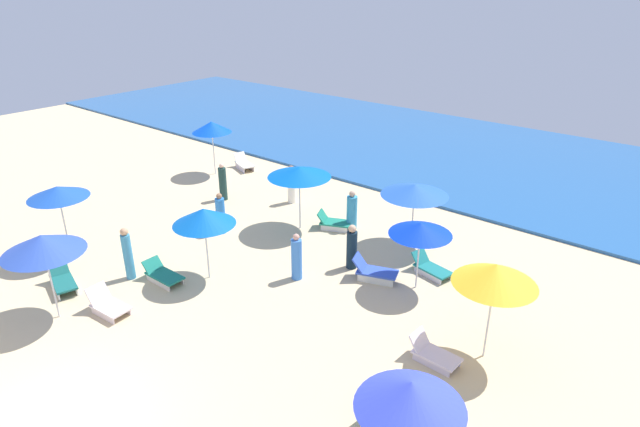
% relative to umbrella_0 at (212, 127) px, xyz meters
% --- Properties ---
extents(ground_plane, '(60.00, 60.00, 0.00)m').
position_rel_umbrella_0_xyz_m(ground_plane, '(9.61, -12.46, -2.30)').
color(ground_plane, beige).
extents(ocean, '(60.00, 14.48, 0.12)m').
position_rel_umbrella_0_xyz_m(ocean, '(9.61, 10.30, -2.24)').
color(ocean, '#255A9B').
rests_on(ocean, ground_plane).
extents(umbrella_0, '(1.84, 1.84, 2.56)m').
position_rel_umbrella_0_xyz_m(umbrella_0, '(0.00, 0.00, 0.00)').
color(umbrella_0, silver).
rests_on(umbrella_0, ground_plane).
extents(lounge_chair_0_0, '(1.48, 1.04, 0.70)m').
position_rel_umbrella_0_xyz_m(lounge_chair_0_0, '(0.54, 1.37, -2.03)').
color(lounge_chair_0_0, silver).
rests_on(lounge_chair_0_0, ground_plane).
extents(umbrella_1, '(1.92, 1.92, 2.37)m').
position_rel_umbrella_0_xyz_m(umbrella_1, '(7.34, -6.53, -0.19)').
color(umbrella_1, silver).
rests_on(umbrella_1, ground_plane).
extents(lounge_chair_1_0, '(1.38, 0.64, 0.60)m').
position_rel_umbrella_0_xyz_m(lounge_chair_1_0, '(6.40, -7.59, -2.07)').
color(lounge_chair_1_0, silver).
rests_on(lounge_chair_1_0, ground_plane).
extents(umbrella_2, '(1.93, 1.93, 2.54)m').
position_rel_umbrella_0_xyz_m(umbrella_2, '(2.58, -8.59, 0.04)').
color(umbrella_2, silver).
rests_on(umbrella_2, ground_plane).
extents(umbrella_3, '(1.89, 1.89, 2.72)m').
position_rel_umbrella_0_xyz_m(umbrella_3, '(16.19, -9.45, 0.15)').
color(umbrella_3, silver).
rests_on(umbrella_3, ground_plane).
extents(lounge_chair_3_1, '(1.28, 0.79, 0.68)m').
position_rel_umbrella_0_xyz_m(lounge_chair_3_1, '(15.14, -8.28, -2.02)').
color(lounge_chair_3_1, silver).
rests_on(lounge_chair_3_1, ground_plane).
extents(umbrella_4, '(2.01, 2.01, 2.63)m').
position_rel_umbrella_0_xyz_m(umbrella_4, '(15.65, -4.67, 0.06)').
color(umbrella_4, silver).
rests_on(umbrella_4, ground_plane).
extents(lounge_chair_4_0, '(1.27, 0.66, 0.65)m').
position_rel_umbrella_0_xyz_m(lounge_chair_4_0, '(14.76, -5.66, -2.07)').
color(lounge_chair_4_0, silver).
rests_on(lounge_chair_4_0, ground_plane).
extents(umbrella_5, '(2.33, 2.33, 2.43)m').
position_rel_umbrella_0_xyz_m(umbrella_5, '(7.16, -1.96, -0.06)').
color(umbrella_5, silver).
rests_on(umbrella_5, ground_plane).
extents(lounge_chair_5_0, '(1.38, 1.09, 0.65)m').
position_rel_umbrella_0_xyz_m(lounge_chair_5_0, '(8.15, -1.21, -2.05)').
color(lounge_chair_5_0, silver).
rests_on(lounge_chair_5_0, ground_plane).
extents(umbrella_6, '(1.88, 1.88, 2.17)m').
position_rel_umbrella_0_xyz_m(umbrella_6, '(12.70, -2.91, -0.31)').
color(umbrella_6, silver).
rests_on(umbrella_6, ground_plane).
extents(lounge_chair_6_0, '(1.51, 1.05, 0.75)m').
position_rel_umbrella_0_xyz_m(lounge_chair_6_0, '(11.43, -3.33, -2.01)').
color(lounge_chair_6_0, silver).
rests_on(lounge_chair_6_0, ground_plane).
extents(lounge_chair_6_1, '(1.43, 0.85, 0.63)m').
position_rel_umbrella_0_xyz_m(lounge_chair_6_1, '(12.64, -1.91, -2.07)').
color(lounge_chair_6_1, silver).
rests_on(lounge_chair_6_1, ground_plane).
extents(umbrella_7, '(2.14, 2.14, 2.55)m').
position_rel_umbrella_0_xyz_m(umbrella_7, '(5.75, -10.60, -0.01)').
color(umbrella_7, silver).
rests_on(umbrella_7, ground_plane).
extents(lounge_chair_7_0, '(1.56, 0.95, 0.73)m').
position_rel_umbrella_0_xyz_m(lounge_chair_7_0, '(4.40, -9.77, -2.02)').
color(lounge_chair_7_0, silver).
rests_on(lounge_chair_7_0, ground_plane).
extents(lounge_chair_7_1, '(1.27, 0.73, 0.73)m').
position_rel_umbrella_0_xyz_m(lounge_chair_7_1, '(6.66, -9.61, -2.04)').
color(lounge_chair_7_1, silver).
rests_on(lounge_chair_7_1, ground_plane).
extents(umbrella_9, '(2.32, 2.32, 2.29)m').
position_rel_umbrella_0_xyz_m(umbrella_9, '(11.12, -0.55, -0.20)').
color(umbrella_9, silver).
rests_on(umbrella_9, ground_plane).
extents(beachgoer_0, '(0.48, 0.48, 1.56)m').
position_rel_umbrella_0_xyz_m(beachgoer_0, '(5.17, -4.11, -1.57)').
color(beachgoer_0, '#2E7AD5').
rests_on(beachgoer_0, ground_plane).
extents(beachgoer_1, '(0.36, 0.36, 1.55)m').
position_rel_umbrella_0_xyz_m(beachgoer_1, '(9.52, -4.81, -1.58)').
color(beachgoer_1, '#3A78D5').
rests_on(beachgoer_1, ground_plane).
extents(beachgoer_2, '(0.45, 0.45, 1.62)m').
position_rel_umbrella_0_xyz_m(beachgoer_2, '(5.24, -0.30, -1.53)').
color(beachgoer_2, white).
rests_on(beachgoer_2, ground_plane).
extents(beachgoer_3, '(0.49, 0.49, 1.53)m').
position_rel_umbrella_0_xyz_m(beachgoer_3, '(10.44, -3.17, -1.58)').
color(beachgoer_3, '#122434').
rests_on(beachgoer_3, ground_plane).
extents(beachgoer_4, '(0.39, 0.39, 1.74)m').
position_rel_umbrella_0_xyz_m(beachgoer_4, '(5.45, -8.11, -1.45)').
color(beachgoer_4, '#3E90BC').
rests_on(beachgoer_4, ground_plane).
extents(beachgoer_5, '(0.56, 0.56, 1.52)m').
position_rel_umbrella_0_xyz_m(beachgoer_5, '(8.69, -0.77, -1.60)').
color(beachgoer_5, teal).
rests_on(beachgoer_5, ground_plane).
extents(beachgoer_6, '(0.39, 0.39, 1.61)m').
position_rel_umbrella_0_xyz_m(beachgoer_6, '(2.78, -1.91, -1.55)').
color(beachgoer_6, '#1C3936').
rests_on(beachgoer_6, ground_plane).
extents(cooler_box_0, '(0.58, 0.60, 0.34)m').
position_rel_umbrella_0_xyz_m(cooler_box_0, '(14.54, -1.26, -2.13)').
color(cooler_box_0, red).
rests_on(cooler_box_0, ground_plane).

